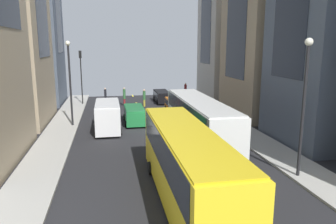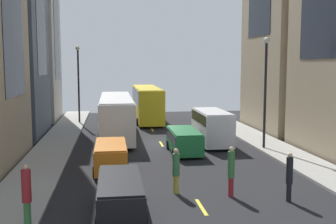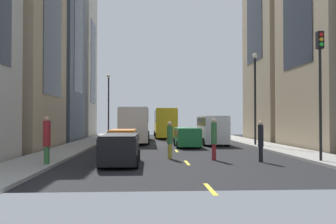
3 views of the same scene
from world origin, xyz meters
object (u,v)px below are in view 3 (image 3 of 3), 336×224
(car_orange_2, at_px, (123,139))
(pedestrian_walking_far, at_px, (47,139))
(delivery_van_white, at_px, (212,128))
(pedestrian_waiting_curb, at_px, (261,140))
(pedestrian_crossing_mid, at_px, (214,138))
(car_green_1, at_px, (187,136))
(city_bus_white, at_px, (136,122))
(traffic_light_near_corner, at_px, (320,72))
(car_black_0, at_px, (120,147))
(pedestrian_crossing_near, at_px, (170,139))
(streetcar_yellow, at_px, (165,121))

(car_orange_2, relative_size, pedestrian_walking_far, 1.95)
(delivery_van_white, relative_size, pedestrian_waiting_curb, 2.47)
(pedestrian_walking_far, relative_size, pedestrian_crossing_mid, 0.97)
(delivery_van_white, relative_size, pedestrian_crossing_mid, 2.33)
(car_green_1, xyz_separation_m, pedestrian_walking_far, (-7.97, -12.01, 0.41))
(city_bus_white, height_order, pedestrian_crossing_mid, city_bus_white)
(car_orange_2, height_order, traffic_light_near_corner, traffic_light_near_corner)
(city_bus_white, bearing_deg, pedestrian_waiting_curb, -67.55)
(car_black_0, height_order, car_orange_2, car_orange_2)
(car_green_1, distance_m, traffic_light_near_corner, 13.21)
(pedestrian_walking_far, xyz_separation_m, pedestrian_waiting_curb, (10.79, 1.50, -0.17))
(delivery_van_white, bearing_deg, pedestrian_crossing_near, -111.78)
(pedestrian_crossing_mid, xyz_separation_m, traffic_light_near_corner, (5.23, -1.79, 3.48))
(streetcar_yellow, distance_m, car_black_0, 28.15)
(city_bus_white, height_order, traffic_light_near_corner, traffic_light_near_corner)
(car_orange_2, distance_m, traffic_light_near_corner, 13.46)
(delivery_van_white, distance_m, pedestrian_waiting_curb, 13.03)
(pedestrian_walking_far, height_order, pedestrian_waiting_curb, pedestrian_walking_far)
(car_green_1, xyz_separation_m, car_orange_2, (-4.94, -4.00, -0.02))
(delivery_van_white, height_order, pedestrian_crossing_near, delivery_van_white)
(delivery_van_white, height_order, car_green_1, delivery_van_white)
(traffic_light_near_corner, bearing_deg, pedestrian_waiting_curb, 164.87)
(car_black_0, height_order, pedestrian_waiting_curb, pedestrian_waiting_curb)
(delivery_van_white, xyz_separation_m, car_black_0, (-7.12, -13.68, -0.61))
(city_bus_white, relative_size, streetcar_yellow, 1.08)
(streetcar_yellow, height_order, car_orange_2, streetcar_yellow)
(car_orange_2, bearing_deg, city_bus_white, 87.65)
(car_black_0, height_order, pedestrian_crossing_mid, pedestrian_crossing_mid)
(streetcar_yellow, height_order, traffic_light_near_corner, traffic_light_near_corner)
(car_black_0, relative_size, pedestrian_crossing_near, 2.18)
(delivery_van_white, height_order, pedestrian_walking_far, delivery_van_white)
(streetcar_yellow, bearing_deg, traffic_light_near_corner, -76.36)
(pedestrian_crossing_near, height_order, pedestrian_crossing_mid, pedestrian_crossing_mid)
(car_green_1, relative_size, car_orange_2, 1.05)
(pedestrian_crossing_mid, relative_size, pedestrian_waiting_curb, 1.06)
(car_black_0, bearing_deg, delivery_van_white, 62.50)
(car_green_1, distance_m, pedestrian_crossing_near, 8.92)
(car_black_0, distance_m, car_green_1, 12.06)
(streetcar_yellow, relative_size, car_orange_2, 2.74)
(car_black_0, distance_m, traffic_light_near_corner, 10.97)
(pedestrian_walking_far, bearing_deg, pedestrian_crossing_mid, -65.31)
(pedestrian_walking_far, xyz_separation_m, traffic_light_near_corner, (13.68, 0.72, 3.38))
(streetcar_yellow, height_order, delivery_van_white, streetcar_yellow)
(pedestrian_waiting_curb, distance_m, traffic_light_near_corner, 4.65)
(pedestrian_waiting_curb, bearing_deg, traffic_light_near_corner, -80.37)
(car_black_0, xyz_separation_m, car_green_1, (4.56, 11.17, 0.04))
(streetcar_yellow, xyz_separation_m, traffic_light_near_corner, (6.80, -28.04, 2.61))
(pedestrian_crossing_near, bearing_deg, car_orange_2, 153.62)
(pedestrian_crossing_near, bearing_deg, city_bus_white, 130.14)
(delivery_van_white, relative_size, car_orange_2, 1.23)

